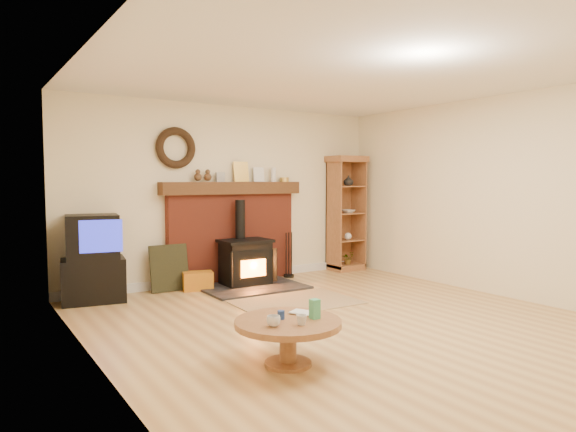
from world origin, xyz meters
TOP-DOWN VIEW (x-y plane):
  - ground at (0.00, 0.00)m, footprint 5.50×5.50m
  - room_shell at (-0.02, 0.09)m, footprint 5.02×5.52m
  - chimney_breast at (0.00, 2.67)m, footprint 2.20×0.22m
  - wood_stove at (0.01, 2.27)m, footprint 1.40×1.00m
  - area_rug at (0.06, 1.06)m, footprint 1.50×1.05m
  - tv_unit at (-2.03, 2.47)m, footprint 0.81×0.63m
  - curio_cabinet at (2.05, 2.55)m, footprint 0.61×0.44m
  - firelog_box at (-0.67, 2.40)m, footprint 0.45×0.35m
  - leaning_painting at (-1.02, 2.55)m, footprint 0.53×0.14m
  - fire_tools at (0.89, 2.50)m, footprint 0.16×0.16m
  - coffee_table at (-1.20, -0.68)m, footprint 0.87×0.87m

SIDE VIEW (x-z plane):
  - ground at x=0.00m, z-range 0.00..0.00m
  - area_rug at x=0.06m, z-range 0.00..0.01m
  - firelog_box at x=-0.67m, z-range 0.00..0.25m
  - fire_tools at x=0.89m, z-range -0.22..0.48m
  - coffee_table at x=-1.20m, z-range 0.04..0.57m
  - leaning_painting at x=-1.02m, z-range 0.00..0.63m
  - wood_stove at x=0.01m, z-range -0.29..0.93m
  - tv_unit at x=-2.03m, z-range -0.02..1.06m
  - chimney_breast at x=0.00m, z-range -0.09..1.69m
  - curio_cabinet at x=2.05m, z-range 0.00..1.91m
  - room_shell at x=-0.02m, z-range 0.41..3.02m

